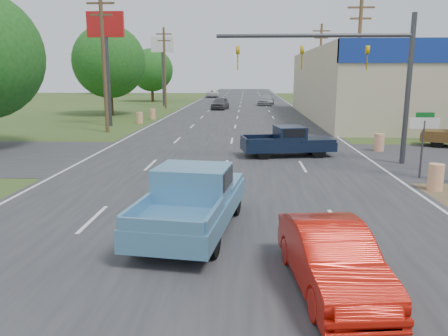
# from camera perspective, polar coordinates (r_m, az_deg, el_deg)

# --- Properties ---
(main_road) EXTENTS (15.00, 180.00, 0.02)m
(main_road) POSITION_cam_1_polar(r_m,az_deg,el_deg) (44.38, 1.75, 6.62)
(main_road) COLOR #2D2D30
(main_road) RESTS_ON ground
(cross_road) EXTENTS (120.00, 10.00, 0.02)m
(cross_road) POSITION_cam_1_polar(r_m,az_deg,el_deg) (22.59, 0.51, 1.32)
(cross_road) COLOR #2D2D30
(cross_road) RESTS_ON ground
(utility_pole_2) EXTENTS (2.00, 0.28, 10.00)m
(utility_pole_2) POSITION_cam_1_polar(r_m,az_deg,el_deg) (36.21, 17.10, 13.29)
(utility_pole_2) COLOR #4C3823
(utility_pole_2) RESTS_ON ground
(utility_pole_3) EXTENTS (2.00, 0.28, 10.00)m
(utility_pole_3) POSITION_cam_1_polar(r_m,az_deg,el_deg) (53.87, 12.43, 12.97)
(utility_pole_3) COLOR #4C3823
(utility_pole_3) RESTS_ON ground
(utility_pole_5) EXTENTS (2.00, 0.28, 10.00)m
(utility_pole_5) POSITION_cam_1_polar(r_m,az_deg,el_deg) (33.85, -15.45, 13.50)
(utility_pole_5) COLOR #4C3823
(utility_pole_5) RESTS_ON ground
(utility_pole_6) EXTENTS (2.00, 0.28, 10.00)m
(utility_pole_6) POSITION_cam_1_polar(r_m,az_deg,el_deg) (57.15, -7.76, 13.07)
(utility_pole_6) COLOR #4C3823
(utility_pole_6) RESTS_ON ground
(tree_1) EXTENTS (7.56, 7.56, 9.36)m
(tree_1) POSITION_cam_1_polar(r_m,az_deg,el_deg) (48.40, -14.80, 13.29)
(tree_1) COLOR #422D19
(tree_1) RESTS_ON ground
(tree_2) EXTENTS (6.72, 6.72, 8.32)m
(tree_2) POSITION_cam_1_polar(r_m,az_deg,el_deg) (71.79, -9.43, 12.50)
(tree_2) COLOR #422D19
(tree_2) RESTS_ON ground
(tree_5) EXTENTS (7.98, 7.98, 9.88)m
(tree_5) POSITION_cam_1_polar(r_m,az_deg,el_deg) (103.35, 19.78, 12.31)
(tree_5) COLOR #422D19
(tree_5) RESTS_ON ground
(tree_6) EXTENTS (8.82, 8.82, 10.92)m
(tree_6) POSITION_cam_1_polar(r_m,az_deg,el_deg) (103.92, -14.73, 12.95)
(tree_6) COLOR #422D19
(tree_6) RESTS_ON ground
(barrel_0) EXTENTS (0.56, 0.56, 1.00)m
(barrel_0) POSITION_cam_1_polar(r_m,az_deg,el_deg) (18.03, 25.91, -1.09)
(barrel_0) COLOR orange
(barrel_0) RESTS_ON ground
(barrel_1) EXTENTS (0.56, 0.56, 1.00)m
(barrel_1) POSITION_cam_1_polar(r_m,az_deg,el_deg) (26.04, 19.60, 3.15)
(barrel_1) COLOR orange
(barrel_1) RESTS_ON ground
(barrel_2) EXTENTS (0.56, 0.56, 1.00)m
(barrel_2) POSITION_cam_1_polar(r_m,az_deg,el_deg) (39.50, -10.95, 6.45)
(barrel_2) COLOR orange
(barrel_2) RESTS_ON ground
(barrel_3) EXTENTS (0.56, 0.56, 1.00)m
(barrel_3) POSITION_cam_1_polar(r_m,az_deg,el_deg) (43.32, -9.30, 6.99)
(barrel_3) COLOR orange
(barrel_3) RESTS_ON ground
(pole_sign_left_near) EXTENTS (3.00, 0.35, 9.20)m
(pole_sign_left_near) POSITION_cam_1_polar(r_m,az_deg,el_deg) (38.06, -15.15, 16.11)
(pole_sign_left_near) COLOR #3F3F44
(pole_sign_left_near) RESTS_ON ground
(pole_sign_left_far) EXTENTS (3.00, 0.35, 9.20)m
(pole_sign_left_far) POSITION_cam_1_polar(r_m,az_deg,el_deg) (61.32, -8.05, 14.72)
(pole_sign_left_far) COLOR #3F3F44
(pole_sign_left_far) RESTS_ON ground
(lane_sign) EXTENTS (1.20, 0.08, 2.52)m
(lane_sign) POSITION_cam_1_polar(r_m,az_deg,el_deg) (19.70, 24.61, 4.20)
(lane_sign) COLOR #3F3F44
(lane_sign) RESTS_ON ground
(street_name_sign) EXTENTS (0.80, 0.08, 2.61)m
(street_name_sign) POSITION_cam_1_polar(r_m,az_deg,el_deg) (21.34, 24.59, 3.93)
(street_name_sign) COLOR #3F3F44
(street_name_sign) RESTS_ON ground
(signal_mast) EXTENTS (9.12, 0.40, 7.00)m
(signal_mast) POSITION_cam_1_polar(r_m,az_deg,el_deg) (21.73, 16.37, 13.12)
(signal_mast) COLOR #3F3F44
(signal_mast) RESTS_ON ground
(red_convertible) EXTENTS (1.88, 4.18, 1.33)m
(red_convertible) POSITION_cam_1_polar(r_m,az_deg,el_deg) (9.08, 13.84, -11.39)
(red_convertible) COLOR #B71208
(red_convertible) RESTS_ON ground
(blue_pickup) EXTENTS (2.81, 5.68, 1.81)m
(blue_pickup) POSITION_cam_1_polar(r_m,az_deg,el_deg) (12.05, -3.99, -3.92)
(blue_pickup) COLOR black
(blue_pickup) RESTS_ON ground
(navy_pickup) EXTENTS (5.04, 2.69, 1.59)m
(navy_pickup) POSITION_cam_1_polar(r_m,az_deg,el_deg) (23.29, 8.59, 3.48)
(navy_pickup) COLOR black
(navy_pickup) RESTS_ON ground
(distant_car_grey) EXTENTS (2.34, 4.58, 1.49)m
(distant_car_grey) POSITION_cam_1_polar(r_m,az_deg,el_deg) (54.82, -0.50, 8.44)
(distant_car_grey) COLOR #4E4D52
(distant_car_grey) RESTS_ON ground
(distant_car_silver) EXTENTS (2.77, 5.31, 1.47)m
(distant_car_silver) POSITION_cam_1_polar(r_m,az_deg,el_deg) (62.89, 5.53, 8.84)
(distant_car_silver) COLOR #98999C
(distant_car_silver) RESTS_ON ground
(distant_car_white) EXTENTS (2.96, 5.48, 1.46)m
(distant_car_white) POSITION_cam_1_polar(r_m,az_deg,el_deg) (84.66, -1.60, 9.71)
(distant_car_white) COLOR white
(distant_car_white) RESTS_ON ground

